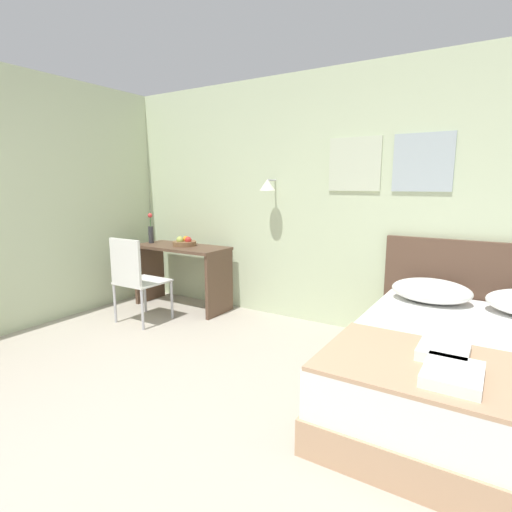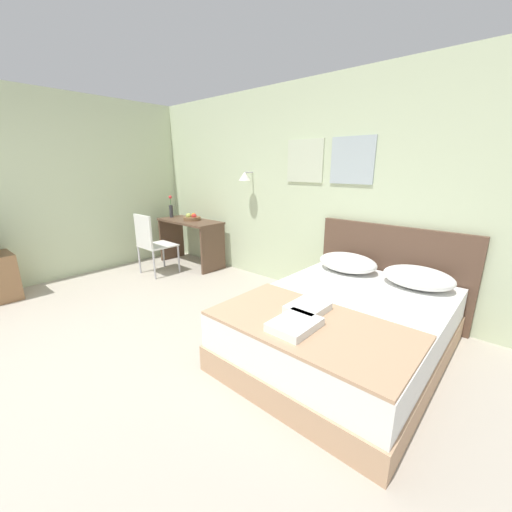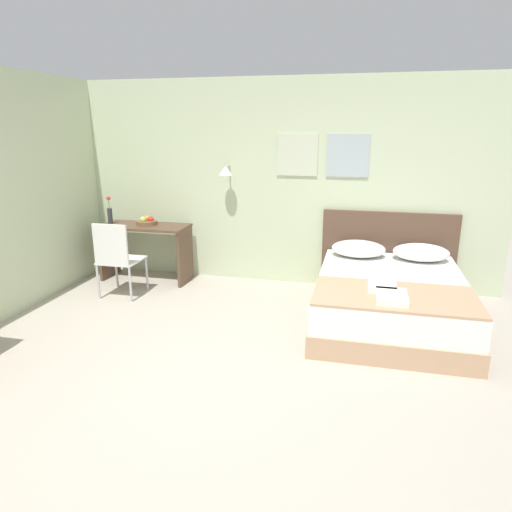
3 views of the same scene
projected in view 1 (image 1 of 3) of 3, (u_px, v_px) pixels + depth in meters
ground_plane at (78, 495)px, 1.96m from camera, size 24.00×24.00×0.00m
wall_back at (322, 201)px, 4.20m from camera, size 5.87×0.31×2.65m
bed at (467, 375)px, 2.66m from camera, size 1.53×2.06×0.51m
headboard at (481, 299)px, 3.50m from camera, size 1.65×0.06×1.02m
pillow_left at (431, 291)px, 3.41m from camera, size 0.65×0.46×0.20m
throw_blanket at (462, 372)px, 2.11m from camera, size 1.49×0.82×0.02m
folded_towel_near_foot at (444, 351)px, 2.29m from camera, size 0.26×0.32×0.06m
folded_towel_mid_bed at (453, 374)px, 2.00m from camera, size 0.27×0.36×0.06m
desk at (182, 265)px, 4.89m from camera, size 1.18×0.52×0.77m
desk_chair at (134, 275)px, 4.29m from camera, size 0.47×0.47×0.95m
fruit_bowl at (185, 242)px, 4.86m from camera, size 0.28×0.28×0.12m
flower_vase at (151, 232)px, 5.06m from camera, size 0.06×0.06×0.38m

